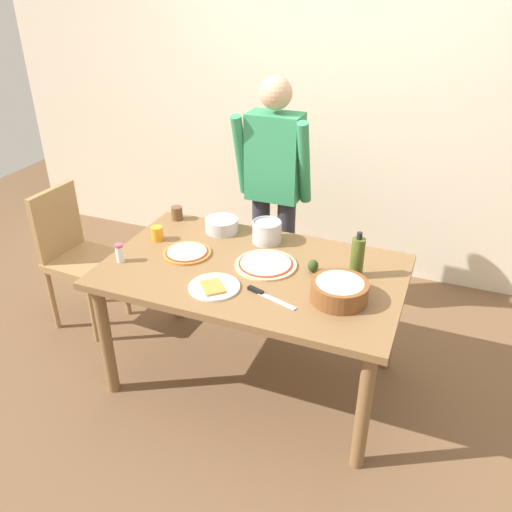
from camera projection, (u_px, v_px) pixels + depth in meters
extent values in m
plane|color=brown|center=(253.00, 376.00, 3.20)|extent=(8.00, 8.00, 0.00)
cube|color=beige|center=(334.00, 102.00, 3.86)|extent=(5.60, 0.10, 2.60)
cube|color=brown|center=(253.00, 272.00, 2.84)|extent=(1.60, 0.96, 0.04)
cylinder|color=brown|center=(106.00, 340.00, 2.93)|extent=(0.07, 0.07, 0.72)
cylinder|color=brown|center=(363.00, 411.00, 2.46)|extent=(0.07, 0.07, 0.72)
cylinder|color=brown|center=(177.00, 272.00, 3.58)|extent=(0.07, 0.07, 0.72)
cylinder|color=brown|center=(391.00, 318.00, 3.11)|extent=(0.07, 0.07, 0.72)
cylinder|color=#2D2D38|center=(261.00, 252.00, 3.69)|extent=(0.12, 0.12, 0.85)
cylinder|color=#2D2D38|center=(285.00, 257.00, 3.63)|extent=(0.12, 0.12, 0.85)
cube|color=#338C59|center=(275.00, 157.00, 3.32)|extent=(0.34, 0.20, 0.55)
cylinder|color=#338C59|center=(241.00, 155.00, 3.34)|extent=(0.07, 0.21, 0.55)
cylinder|color=#338C59|center=(304.00, 164.00, 3.21)|extent=(0.07, 0.21, 0.55)
sphere|color=tan|center=(276.00, 93.00, 3.12)|extent=(0.20, 0.20, 0.20)
cube|color=#A37A4C|center=(84.00, 261.00, 3.47)|extent=(0.43, 0.43, 0.05)
cube|color=#A37A4C|center=(56.00, 222.00, 3.42)|extent=(0.06, 0.38, 0.45)
cylinder|color=#A37A4C|center=(93.00, 312.00, 3.39)|extent=(0.04, 0.04, 0.45)
cylinder|color=#A37A4C|center=(126.00, 287.00, 3.66)|extent=(0.04, 0.04, 0.45)
cylinder|color=#A37A4C|center=(53.00, 300.00, 3.52)|extent=(0.04, 0.04, 0.45)
cylinder|color=#A37A4C|center=(87.00, 276.00, 3.79)|extent=(0.04, 0.04, 0.45)
cylinder|color=beige|center=(266.00, 265.00, 2.85)|extent=(0.34, 0.34, 0.01)
cylinder|color=#B22D1E|center=(266.00, 263.00, 2.84)|extent=(0.30, 0.30, 0.00)
cylinder|color=beige|center=(266.00, 263.00, 2.84)|extent=(0.28, 0.28, 0.00)
cylinder|color=#C67A33|center=(187.00, 253.00, 2.96)|extent=(0.27, 0.27, 0.01)
cylinder|color=#B22D1E|center=(187.00, 252.00, 2.96)|extent=(0.24, 0.24, 0.00)
cylinder|color=beige|center=(187.00, 251.00, 2.96)|extent=(0.22, 0.22, 0.00)
cylinder|color=white|center=(214.00, 287.00, 2.65)|extent=(0.26, 0.26, 0.01)
cube|color=#CC8438|center=(212.00, 287.00, 2.63)|extent=(0.17, 0.17, 0.01)
cylinder|color=brown|center=(339.00, 291.00, 2.54)|extent=(0.28, 0.28, 0.10)
ellipsoid|color=beige|center=(340.00, 284.00, 2.52)|extent=(0.25, 0.25, 0.05)
cylinder|color=#B7B7BC|center=(222.00, 225.00, 3.20)|extent=(0.20, 0.20, 0.08)
cylinder|color=#47561E|center=(357.00, 258.00, 2.70)|extent=(0.07, 0.07, 0.22)
cylinder|color=black|center=(360.00, 236.00, 2.64)|extent=(0.03, 0.03, 0.04)
cylinder|color=#B7B7BC|center=(267.00, 232.00, 3.07)|extent=(0.17, 0.17, 0.12)
torus|color=#A5A5AD|center=(267.00, 222.00, 3.04)|extent=(0.17, 0.17, 0.01)
cylinder|color=orange|center=(157.00, 233.00, 3.10)|extent=(0.07, 0.07, 0.08)
cylinder|color=brown|center=(177.00, 213.00, 3.35)|extent=(0.07, 0.07, 0.08)
cylinder|color=white|center=(120.00, 254.00, 2.87)|extent=(0.04, 0.04, 0.09)
cylinder|color=#D84C66|center=(119.00, 246.00, 2.84)|extent=(0.04, 0.04, 0.02)
cube|color=silver|center=(277.00, 301.00, 2.55)|extent=(0.22, 0.09, 0.01)
cube|color=black|center=(256.00, 290.00, 2.62)|extent=(0.09, 0.05, 0.02)
ellipsoid|color=#2D4219|center=(313.00, 266.00, 2.78)|extent=(0.06, 0.06, 0.07)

